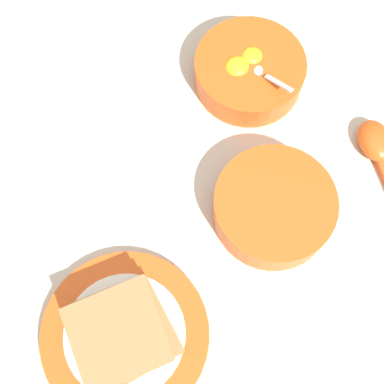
{
  "coord_description": "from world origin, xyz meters",
  "views": [
    {
      "loc": [
        0.24,
        -0.01,
        0.73
      ],
      "look_at": [
        -0.02,
        -0.03,
        0.02
      ],
      "focal_mm": 50.0,
      "sensor_mm": 36.0,
      "label": 1
    }
  ],
  "objects": [
    {
      "name": "ground_plane",
      "position": [
        0.0,
        0.0,
        0.0
      ],
      "size": [
        3.0,
        3.0,
        0.0
      ],
      "primitive_type": "plane",
      "color": "beige"
    },
    {
      "name": "egg_bowl",
      "position": [
        -0.22,
        0.04,
        0.03
      ],
      "size": [
        0.17,
        0.17,
        0.08
      ],
      "color": "#DB5119",
      "rests_on": "ground_plane"
    },
    {
      "name": "toast_plate",
      "position": [
        0.18,
        -0.1,
        0.01
      ],
      "size": [
        0.22,
        0.22,
        0.02
      ],
      "color": "#DB5119",
      "rests_on": "ground_plane"
    },
    {
      "name": "toast_sandwich",
      "position": [
        0.19,
        -0.1,
        0.04
      ],
      "size": [
        0.16,
        0.16,
        0.05
      ],
      "color": "#9E7042",
      "rests_on": "toast_plate"
    },
    {
      "name": "soup_spoon",
      "position": [
        -0.11,
        0.24,
        0.01
      ],
      "size": [
        0.15,
        0.08,
        0.03
      ],
      "color": "#DB5119",
      "rests_on": "ground_plane"
    },
    {
      "name": "congee_bowl",
      "position": [
        -0.0,
        0.09,
        0.03
      ],
      "size": [
        0.17,
        0.17,
        0.05
      ],
      "color": "#DB5119",
      "rests_on": "ground_plane"
    }
  ]
}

